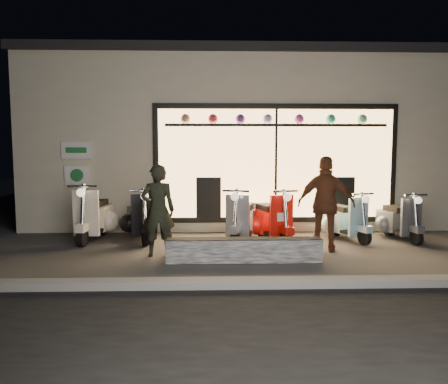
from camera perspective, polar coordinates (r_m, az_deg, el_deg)
The scene contains 12 objects.
ground at distance 8.00m, azimuth 3.02°, elevation -7.92°, with size 40.00×40.00×0.00m, color #383533.
kerb at distance 6.07m, azimuth 4.64°, elevation -11.78°, with size 40.00×0.25×0.12m, color slate.
shop_building at distance 12.76m, azimuth 1.19°, elevation 6.65°, with size 10.20×6.23×4.20m.
graffiti_barrier at distance 7.32m, azimuth 2.62°, elevation -7.59°, with size 2.57×0.28×0.40m, color black.
scooter_silver at distance 9.07m, azimuth 2.71°, elevation -3.59°, with size 0.78×1.47×1.05m.
scooter_red at distance 9.01m, azimuth 5.84°, elevation -3.67°, with size 0.78×1.47×1.06m.
scooter_black at distance 9.36m, azimuth -10.92°, elevation -3.40°, with size 0.74×1.47×1.05m.
scooter_cream at distance 9.58m, azimuth -16.35°, elevation -3.12°, with size 0.57×1.59×1.13m.
scooter_blue at distance 9.51m, azimuth 15.18°, elevation -3.53°, with size 0.74×1.36×0.98m.
scooter_grey at distance 9.89m, azimuth 21.56°, elevation -3.44°, with size 0.57×1.35×0.96m.
man at distance 7.70m, azimuth -8.62°, elevation -2.41°, with size 0.59×0.39×1.61m, color black.
woman at distance 8.18m, azimuth 13.18°, elevation -1.54°, with size 1.02×0.43×1.75m, color brown.
Camera 1 is at (-0.66, -7.75, 1.87)m, focal length 35.00 mm.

